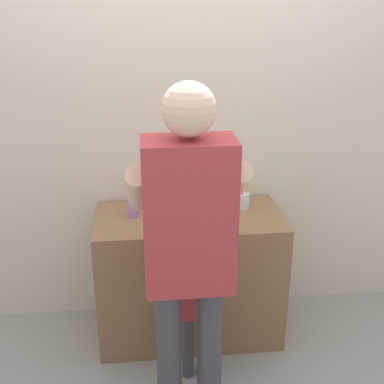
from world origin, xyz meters
name	(u,v)px	position (x,y,z in m)	size (l,w,h in m)	color
ground_plane	(195,361)	(0.00, 0.00, 0.00)	(14.00, 14.00, 0.00)	#9E998E
back_wall	(184,112)	(0.00, 0.62, 1.35)	(4.40, 0.08, 2.70)	beige
vanity_cabinet	(189,275)	(0.00, 0.30, 0.40)	(1.10, 0.54, 0.81)	olive
sink_basin	(190,208)	(0.00, 0.28, 0.86)	(0.37, 0.37, 0.11)	silver
faucet	(186,190)	(0.00, 0.50, 0.89)	(0.18, 0.14, 0.18)	#B7BABF
toothbrush_cup	(244,200)	(0.34, 0.38, 0.86)	(0.07, 0.07, 0.21)	silver
soap_bottle	(133,206)	(-0.33, 0.33, 0.87)	(0.06, 0.06, 0.16)	#B27FC6
child_toddler	(197,294)	(0.00, -0.10, 0.53)	(0.27, 0.27, 0.89)	#47474C
adult_parent	(189,237)	(-0.07, -0.39, 1.03)	(0.53, 0.56, 1.71)	#47474C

